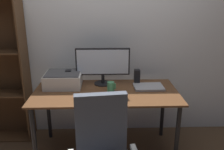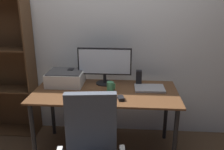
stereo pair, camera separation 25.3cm
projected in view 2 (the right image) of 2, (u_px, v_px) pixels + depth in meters
name	position (u px, v px, depth m)	size (l,w,h in m)	color
ground_plane	(106.00, 150.00, 2.78)	(12.00, 12.00, 0.00)	#4C3826
back_wall	(110.00, 31.00, 2.89)	(6.40, 0.10, 2.60)	silver
desk	(105.00, 98.00, 2.57)	(1.53, 0.74, 0.74)	#56351E
monitor	(105.00, 63.00, 2.69)	(0.61, 0.20, 0.42)	black
keyboard	(101.00, 97.00, 2.36)	(0.29, 0.11, 0.02)	#B7BABC
mouse	(121.00, 98.00, 2.33)	(0.06, 0.10, 0.03)	black
coffee_mug	(110.00, 87.00, 2.52)	(0.09, 0.08, 0.10)	#387F51
laptop	(149.00, 88.00, 2.60)	(0.32, 0.23, 0.02)	#99999E
speaker_left	(71.00, 76.00, 2.76)	(0.06, 0.07, 0.17)	black
speaker_right	(139.00, 78.00, 2.71)	(0.06, 0.07, 0.17)	black
printer	(66.00, 78.00, 2.72)	(0.40, 0.34, 0.16)	silver
bookshelf	(2.00, 70.00, 2.97)	(0.75, 0.28, 1.70)	#4C331E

